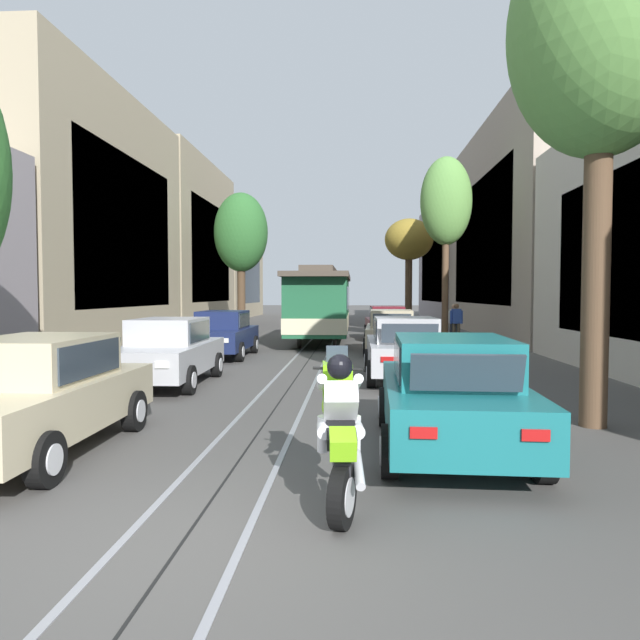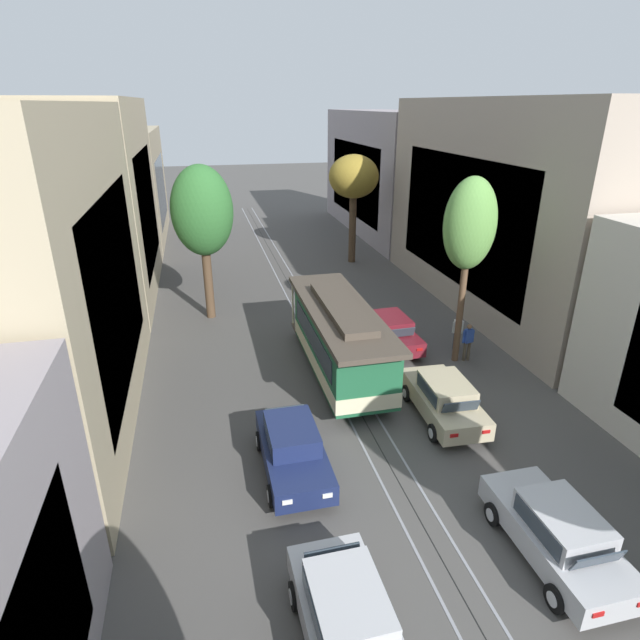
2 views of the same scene
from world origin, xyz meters
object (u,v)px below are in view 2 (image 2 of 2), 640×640
street_tree_kerb_left_second (202,213)px  parked_car_navy_mid_left (293,449)px  pedestrian_on_right_pavement (468,340)px  pedestrian_on_left_pavement (458,330)px  parked_car_silver_second_left (349,624)px  parked_car_beige_mid_right (444,399)px  parked_car_silver_second_right (557,533)px  street_tree_kerb_right_second (470,226)px  street_tree_kerb_right_mid (354,178)px  cable_car_trolley (341,341)px  parked_car_maroon_fourth_right (389,331)px

street_tree_kerb_left_second → parked_car_navy_mid_left: bearing=-81.5°
parked_car_navy_mid_left → pedestrian_on_right_pavement: 10.54m
pedestrian_on_left_pavement → pedestrian_on_right_pavement: (-0.08, -1.13, 0.03)m
street_tree_kerb_left_second → pedestrian_on_right_pavement: bearing=-35.6°
parked_car_silver_second_left → pedestrian_on_right_pavement: bearing=52.8°
pedestrian_on_left_pavement → parked_car_beige_mid_right: bearing=-121.4°
parked_car_silver_second_right → street_tree_kerb_right_second: (2.65, 10.60, 5.26)m
street_tree_kerb_right_second → pedestrian_on_left_pavement: (0.55, 1.01, -5.10)m
street_tree_kerb_left_second → pedestrian_on_left_pavement: street_tree_kerb_left_second is taller
parked_car_silver_second_left → parked_car_navy_mid_left: same height
parked_car_beige_mid_right → street_tree_kerb_right_mid: 20.97m
parked_car_beige_mid_right → pedestrian_on_left_pavement: 6.01m
parked_car_silver_second_right → street_tree_kerb_left_second: size_ratio=0.55×
parked_car_silver_second_left → pedestrian_on_right_pavement: (8.83, 11.63, 0.19)m
street_tree_kerb_left_second → cable_car_trolley: bearing=-57.8°
parked_car_beige_mid_right → street_tree_kerb_right_second: bearing=57.9°
parked_car_navy_mid_left → street_tree_kerb_right_second: street_tree_kerb_right_second is taller
cable_car_trolley → pedestrian_on_right_pavement: 5.92m
parked_car_navy_mid_left → parked_car_silver_second_right: (5.79, -4.84, 0.00)m
street_tree_kerb_left_second → street_tree_kerb_right_mid: (10.37, 8.37, 0.28)m
parked_car_beige_mid_right → pedestrian_on_left_pavement: size_ratio=2.60×
parked_car_maroon_fourth_right → pedestrian_on_left_pavement: size_ratio=2.59×
parked_car_beige_mid_right → cable_car_trolley: bearing=126.5°
parked_car_silver_second_left → cable_car_trolley: size_ratio=0.48×
parked_car_silver_second_left → street_tree_kerb_right_second: street_tree_kerb_right_second is taller
pedestrian_on_left_pavement → cable_car_trolley: bearing=-167.7°
parked_car_navy_mid_left → parked_car_maroon_fourth_right: (6.04, 7.79, 0.00)m
parked_car_navy_mid_left → parked_car_beige_mid_right: (5.86, 1.64, 0.00)m
parked_car_maroon_fourth_right → pedestrian_on_right_pavement: bearing=-36.9°
parked_car_silver_second_right → parked_car_maroon_fourth_right: 12.63m
cable_car_trolley → pedestrian_on_left_pavement: 6.15m
parked_car_silver_second_right → parked_car_maroon_fourth_right: bearing=88.9°
parked_car_maroon_fourth_right → parked_car_silver_second_right: bearing=-91.1°
parked_car_silver_second_left → pedestrian_on_left_pavement: bearing=55.1°
pedestrian_on_left_pavement → street_tree_kerb_left_second: bearing=148.7°
parked_car_silver_second_right → street_tree_kerb_left_second: (-7.80, 18.30, 4.82)m
parked_car_silver_second_left → street_tree_kerb_right_mid: 29.48m
parked_car_beige_mid_right → parked_car_maroon_fourth_right: size_ratio=1.00×
street_tree_kerb_left_second → pedestrian_on_left_pavement: bearing=-31.3°
parked_car_navy_mid_left → pedestrian_on_left_pavement: (8.99, 6.76, 0.16)m
parked_car_silver_second_left → parked_car_navy_mid_left: size_ratio=1.00×
pedestrian_on_left_pavement → pedestrian_on_right_pavement: bearing=-94.2°
street_tree_kerb_left_second → street_tree_kerb_right_second: (10.45, -7.70, 0.44)m
parked_car_navy_mid_left → cable_car_trolley: cable_car_trolley is taller
parked_car_silver_second_left → parked_car_navy_mid_left: (-0.08, 5.99, 0.00)m
cable_car_trolley → street_tree_kerb_right_second: bearing=3.1°
pedestrian_on_left_pavement → street_tree_kerb_right_second: bearing=-118.7°
parked_car_maroon_fourth_right → street_tree_kerb_left_second: size_ratio=0.55×
parked_car_silver_second_right → pedestrian_on_right_pavement: (3.12, 10.48, 0.19)m
pedestrian_on_right_pavement → street_tree_kerb_right_second: bearing=165.2°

